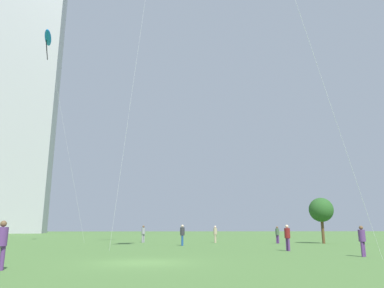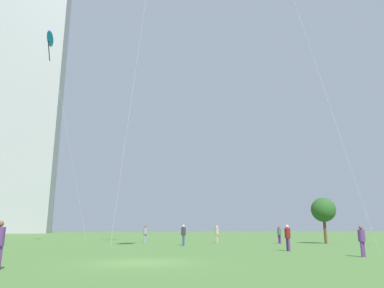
{
  "view_description": "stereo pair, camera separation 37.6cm",
  "coord_description": "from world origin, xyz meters",
  "px_view_note": "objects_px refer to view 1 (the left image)",
  "views": [
    {
      "loc": [
        1.05,
        -17.68,
        1.6
      ],
      "look_at": [
        2.92,
        8.78,
        7.79
      ],
      "focal_mm": 33.58,
      "sensor_mm": 36.0,
      "label": 1
    },
    {
      "loc": [
        1.43,
        -17.7,
        1.6
      ],
      "look_at": [
        2.92,
        8.78,
        7.79
      ],
      "focal_mm": 33.58,
      "sensor_mm": 36.0,
      "label": 2
    }
  ],
  "objects_px": {
    "person_standing_4": "(143,233)",
    "person_standing_5": "(182,233)",
    "person_standing_3": "(287,236)",
    "kite_flying_1": "(48,38)",
    "person_standing_6": "(362,239)",
    "person_standing_1": "(277,234)",
    "park_tree_1": "(321,210)",
    "person_standing_0": "(1,241)",
    "distant_highrise_0": "(24,79)",
    "person_standing_2": "(215,233)"
  },
  "relations": [
    {
      "from": "person_standing_3",
      "to": "kite_flying_1",
      "type": "bearing_deg",
      "value": 39.8
    },
    {
      "from": "person_standing_1",
      "to": "park_tree_1",
      "type": "height_order",
      "value": "park_tree_1"
    },
    {
      "from": "person_standing_3",
      "to": "person_standing_6",
      "type": "distance_m",
      "value": 5.86
    },
    {
      "from": "person_standing_1",
      "to": "park_tree_1",
      "type": "xyz_separation_m",
      "value": [
        4.64,
        -0.55,
        2.39
      ]
    },
    {
      "from": "person_standing_0",
      "to": "distant_highrise_0",
      "type": "xyz_separation_m",
      "value": [
        -38.92,
        93.37,
        46.01
      ]
    },
    {
      "from": "person_standing_2",
      "to": "distant_highrise_0",
      "type": "distance_m",
      "value": 96.94
    },
    {
      "from": "person_standing_1",
      "to": "person_standing_3",
      "type": "height_order",
      "value": "person_standing_3"
    },
    {
      "from": "person_standing_1",
      "to": "park_tree_1",
      "type": "relative_size",
      "value": 0.37
    },
    {
      "from": "person_standing_0",
      "to": "distant_highrise_0",
      "type": "bearing_deg",
      "value": -88.82
    },
    {
      "from": "person_standing_3",
      "to": "person_standing_6",
      "type": "relative_size",
      "value": 1.05
    },
    {
      "from": "person_standing_3",
      "to": "person_standing_5",
      "type": "xyz_separation_m",
      "value": [
        -7.07,
        8.13,
        0.03
      ]
    },
    {
      "from": "person_standing_4",
      "to": "person_standing_6",
      "type": "xyz_separation_m",
      "value": [
        13.61,
        -20.5,
        -0.07
      ]
    },
    {
      "from": "person_standing_1",
      "to": "person_standing_2",
      "type": "xyz_separation_m",
      "value": [
        -6.22,
        1.97,
        0.04
      ]
    },
    {
      "from": "person_standing_6",
      "to": "distant_highrise_0",
      "type": "distance_m",
      "value": 114.19
    },
    {
      "from": "distant_highrise_0",
      "to": "park_tree_1",
      "type": "bearing_deg",
      "value": -61.01
    },
    {
      "from": "person_standing_4",
      "to": "kite_flying_1",
      "type": "distance_m",
      "value": 24.67
    },
    {
      "from": "kite_flying_1",
      "to": "person_standing_4",
      "type": "bearing_deg",
      "value": 11.94
    },
    {
      "from": "person_standing_5",
      "to": "park_tree_1",
      "type": "bearing_deg",
      "value": -67.85
    },
    {
      "from": "person_standing_0",
      "to": "person_standing_6",
      "type": "relative_size",
      "value": 1.09
    },
    {
      "from": "person_standing_3",
      "to": "person_standing_6",
      "type": "height_order",
      "value": "person_standing_3"
    },
    {
      "from": "person_standing_4",
      "to": "kite_flying_1",
      "type": "xyz_separation_m",
      "value": [
        -11.39,
        -2.41,
        21.75
      ]
    },
    {
      "from": "park_tree_1",
      "to": "person_standing_1",
      "type": "bearing_deg",
      "value": 173.29
    },
    {
      "from": "person_standing_5",
      "to": "person_standing_3",
      "type": "bearing_deg",
      "value": -129.67
    },
    {
      "from": "kite_flying_1",
      "to": "park_tree_1",
      "type": "xyz_separation_m",
      "value": [
        30.05,
        -1.35,
        -19.42
      ]
    },
    {
      "from": "kite_flying_1",
      "to": "person_standing_6",
      "type": "bearing_deg",
      "value": -35.89
    },
    {
      "from": "person_standing_2",
      "to": "person_standing_6",
      "type": "relative_size",
      "value": 1.05
    },
    {
      "from": "person_standing_1",
      "to": "kite_flying_1",
      "type": "distance_m",
      "value": 33.5
    },
    {
      "from": "person_standing_2",
      "to": "person_standing_4",
      "type": "bearing_deg",
      "value": -72.46
    },
    {
      "from": "person_standing_5",
      "to": "kite_flying_1",
      "type": "xyz_separation_m",
      "value": [
        -15.38,
        4.69,
        21.73
      ]
    },
    {
      "from": "person_standing_5",
      "to": "person_standing_6",
      "type": "xyz_separation_m",
      "value": [
        9.63,
        -13.41,
        -0.09
      ]
    },
    {
      "from": "person_standing_2",
      "to": "park_tree_1",
      "type": "height_order",
      "value": "park_tree_1"
    },
    {
      "from": "person_standing_6",
      "to": "park_tree_1",
      "type": "bearing_deg",
      "value": -141.17
    },
    {
      "from": "person_standing_2",
      "to": "person_standing_4",
      "type": "xyz_separation_m",
      "value": [
        -7.8,
        1.24,
        0.02
      ]
    },
    {
      "from": "person_standing_4",
      "to": "person_standing_5",
      "type": "height_order",
      "value": "person_standing_5"
    },
    {
      "from": "person_standing_5",
      "to": "person_standing_6",
      "type": "distance_m",
      "value": 16.51
    },
    {
      "from": "park_tree_1",
      "to": "distant_highrise_0",
      "type": "bearing_deg",
      "value": 130.79
    },
    {
      "from": "person_standing_3",
      "to": "park_tree_1",
      "type": "xyz_separation_m",
      "value": [
        7.61,
        11.47,
        2.35
      ]
    },
    {
      "from": "person_standing_3",
      "to": "kite_flying_1",
      "type": "height_order",
      "value": "kite_flying_1"
    },
    {
      "from": "person_standing_3",
      "to": "person_standing_4",
      "type": "bearing_deg",
      "value": 15.49
    },
    {
      "from": "person_standing_0",
      "to": "person_standing_6",
      "type": "height_order",
      "value": "person_standing_0"
    },
    {
      "from": "person_standing_3",
      "to": "distant_highrise_0",
      "type": "bearing_deg",
      "value": 12.61
    },
    {
      "from": "person_standing_0",
      "to": "kite_flying_1",
      "type": "relative_size",
      "value": 0.08
    },
    {
      "from": "person_standing_5",
      "to": "person_standing_4",
      "type": "bearing_deg",
      "value": 38.66
    },
    {
      "from": "person_standing_0",
      "to": "person_standing_4",
      "type": "relative_size",
      "value": 1.02
    },
    {
      "from": "person_standing_3",
      "to": "distant_highrise_0",
      "type": "relative_size",
      "value": 0.02
    },
    {
      "from": "person_standing_0",
      "to": "person_standing_2",
      "type": "height_order",
      "value": "person_standing_0"
    },
    {
      "from": "distant_highrise_0",
      "to": "person_standing_1",
      "type": "bearing_deg",
      "value": -63.01
    },
    {
      "from": "person_standing_3",
      "to": "person_standing_5",
      "type": "bearing_deg",
      "value": 20.51
    },
    {
      "from": "park_tree_1",
      "to": "person_standing_5",
      "type": "bearing_deg",
      "value": -167.2
    },
    {
      "from": "person_standing_6",
      "to": "person_standing_0",
      "type": "bearing_deg",
      "value": -17.13
    }
  ]
}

